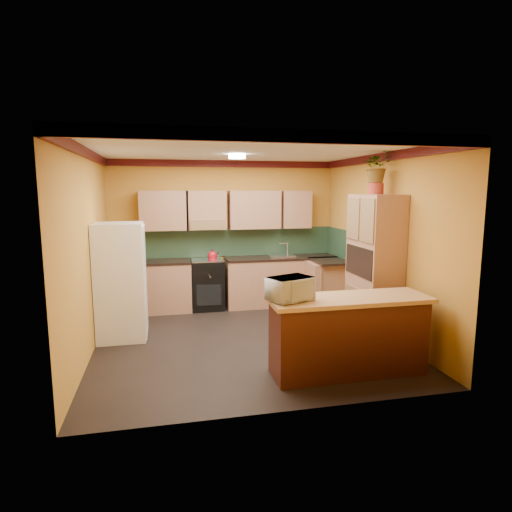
{
  "coord_description": "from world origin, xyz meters",
  "views": [
    {
      "loc": [
        -1.12,
        -5.88,
        2.16
      ],
      "look_at": [
        0.26,
        0.45,
        1.16
      ],
      "focal_mm": 30.0,
      "sensor_mm": 36.0,
      "label": 1
    }
  ],
  "objects": [
    {
      "name": "fern",
      "position": [
        1.85,
        -0.24,
        2.49
      ],
      "size": [
        0.53,
        0.5,
        0.47
      ],
      "primitive_type": "imported",
      "rotation": [
        0.0,
        0.0,
        0.38
      ],
      "color": "tan",
      "rests_on": "fern_pot"
    },
    {
      "name": "base_cabinets_right",
      "position": [
        1.8,
        1.23,
        0.44
      ],
      "size": [
        0.6,
        0.8,
        0.88
      ],
      "primitive_type": "cube",
      "color": "tan",
      "rests_on": "ground"
    },
    {
      "name": "stove",
      "position": [
        -0.36,
        1.8,
        0.46
      ],
      "size": [
        0.58,
        0.58,
        0.91
      ],
      "primitive_type": "cube",
      "color": "black",
      "rests_on": "ground"
    },
    {
      "name": "room_shell",
      "position": [
        0.02,
        0.28,
        2.09
      ],
      "size": [
        4.24,
        4.24,
        2.72
      ],
      "color": "black",
      "rests_on": "ground"
    },
    {
      "name": "microwave",
      "position": [
        0.25,
        -1.38,
        1.06
      ],
      "size": [
        0.57,
        0.49,
        0.27
      ],
      "primitive_type": "imported",
      "rotation": [
        0.0,
        0.0,
        0.39
      ],
      "color": "white",
      "rests_on": "bar_top"
    },
    {
      "name": "breakfast_bar",
      "position": [
        0.97,
        -1.38,
        0.44
      ],
      "size": [
        1.8,
        0.55,
        0.88
      ],
      "primitive_type": "cube",
      "color": "#4C1F11",
      "rests_on": "ground"
    },
    {
      "name": "sink",
      "position": [
        1.04,
        1.8,
        0.94
      ],
      "size": [
        0.48,
        0.4,
        0.03
      ],
      "primitive_type": "cube",
      "color": "silver",
      "rests_on": "countertop_back"
    },
    {
      "name": "bar_top",
      "position": [
        0.97,
        -1.38,
        0.91
      ],
      "size": [
        1.9,
        0.65,
        0.05
      ],
      "primitive_type": "cube",
      "color": "tan",
      "rests_on": "breakfast_bar"
    },
    {
      "name": "countertop_back",
      "position": [
        0.26,
        1.8,
        0.9
      ],
      "size": [
        3.65,
        0.62,
        0.04
      ],
      "primitive_type": "cube",
      "color": "black",
      "rests_on": "base_cabinets_back"
    },
    {
      "name": "pantry",
      "position": [
        1.85,
        -0.29,
        1.05
      ],
      "size": [
        0.48,
        0.9,
        2.1
      ],
      "primitive_type": "cube",
      "color": "tan",
      "rests_on": "ground"
    },
    {
      "name": "countertop_right",
      "position": [
        1.8,
        1.23,
        0.9
      ],
      "size": [
        0.62,
        0.8,
        0.04
      ],
      "primitive_type": "cube",
      "color": "black",
      "rests_on": "base_cabinets_right"
    },
    {
      "name": "fern_pot",
      "position": [
        1.85,
        -0.24,
        2.18
      ],
      "size": [
        0.22,
        0.22,
        0.16
      ],
      "primitive_type": "cylinder",
      "color": "#A23527",
      "rests_on": "pantry"
    },
    {
      "name": "fridge",
      "position": [
        -1.75,
        0.47,
        0.85
      ],
      "size": [
        0.68,
        0.66,
        1.7
      ],
      "primitive_type": "cube",
      "color": "white",
      "rests_on": "ground"
    },
    {
      "name": "base_cabinets_back",
      "position": [
        0.26,
        1.8,
        0.44
      ],
      "size": [
        3.65,
        0.6,
        0.88
      ],
      "primitive_type": "cube",
      "color": "tan",
      "rests_on": "ground"
    },
    {
      "name": "kettle",
      "position": [
        -0.26,
        1.75,
        1.0
      ],
      "size": [
        0.22,
        0.22,
        0.18
      ],
      "primitive_type": null,
      "rotation": [
        0.0,
        0.0,
        0.42
      ],
      "color": "#AE0B19",
      "rests_on": "stove"
    }
  ]
}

